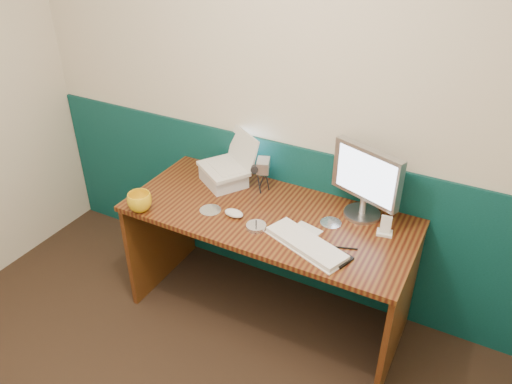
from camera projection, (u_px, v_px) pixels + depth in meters
The scene contains 19 objects.
back_wall at pixel (288, 103), 2.79m from camera, with size 3.50×0.04×2.50m, color beige.
wainscot at pixel (283, 215), 3.17m from camera, with size 3.48×0.02×1.00m, color #073131.
desk at pixel (268, 266), 2.94m from camera, with size 1.60×0.70×0.75m, color #361109.
laptop_riser at pixel (223, 177), 3.00m from camera, with size 0.25×0.21×0.09m, color silver.
laptop at pixel (223, 152), 2.92m from camera, with size 0.29×0.22×0.24m, color silver, non-canonical shape.
monitor at pixel (366, 183), 2.62m from camera, with size 0.41×0.12×0.41m, color #A7A8AC, non-canonical shape.
keyboard at pixel (306, 244), 2.49m from camera, with size 0.44×0.15×0.03m, color white.
mouse_right at pixel (318, 257), 2.40m from camera, with size 0.10×0.06×0.03m, color white.
mouse_left at pixel (234, 213), 2.71m from camera, with size 0.11×0.07×0.04m, color silver.
mug at pixel (140, 202), 2.75m from camera, with size 0.13×0.13×0.11m, color gold.
camcorder at pixel (263, 177), 2.90m from camera, with size 0.08×0.12×0.18m, color #B2B1B6, non-canonical shape.
cd_spindle at pixel (256, 227), 2.62m from camera, with size 0.11×0.11×0.02m, color silver.
cd_loose_a at pixel (210, 210), 2.77m from camera, with size 0.12×0.12×0.00m, color silver.
cd_loose_b at pixel (331, 223), 2.67m from camera, with size 0.11×0.11×0.00m, color silver.
pen at pixel (343, 248), 2.48m from camera, with size 0.01×0.01×0.15m, color black.
papers at pixel (307, 230), 2.61m from camera, with size 0.14×0.10×0.00m, color silver.
dock at pixel (384, 233), 2.58m from camera, with size 0.08×0.06×0.01m, color white.
music_player at pixel (386, 224), 2.55m from camera, with size 0.05×0.01×0.09m, color silver.
pda at pixel (342, 260), 2.39m from camera, with size 0.06×0.11×0.01m, color black.
Camera 1 is at (1.08, -0.66, 2.29)m, focal length 35.00 mm.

